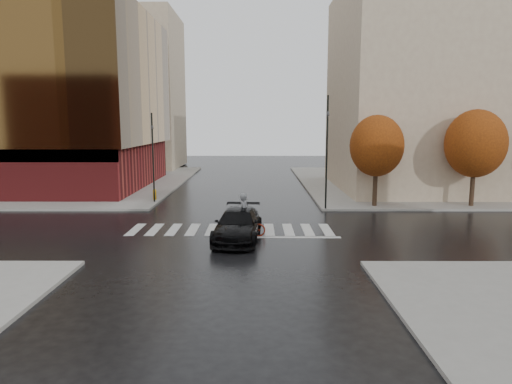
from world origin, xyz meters
TOP-DOWN VIEW (x-y plane):
  - ground at (0.00, 0.00)m, footprint 120.00×120.00m
  - sidewalk_nw at (-21.00, 21.00)m, footprint 30.00×30.00m
  - sidewalk_ne at (21.00, 21.00)m, footprint 30.00×30.00m
  - crosswalk at (0.00, 0.50)m, footprint 12.00×3.00m
  - office_glass at (-22.00, 17.99)m, footprint 27.00×19.00m
  - building_ne_tan at (17.00, 17.00)m, footprint 16.00×16.00m
  - building_nw_far at (-16.00, 37.00)m, footprint 14.00×12.00m
  - tree_ne_a at (10.00, 7.40)m, footprint 3.80×3.80m
  - tree_ne_b at (17.00, 7.40)m, footprint 4.20×4.20m
  - sedan at (0.50, -1.80)m, footprint 2.70×5.71m
  - cyclist at (0.89, -1.00)m, footprint 2.11×0.87m
  - traffic_light_nw at (-6.30, 9.00)m, footprint 0.21×0.19m
  - traffic_light_ne at (6.30, 6.30)m, footprint 0.21×0.23m
  - fire_hydrant at (-6.50, 10.00)m, footprint 0.30×0.30m
  - manhole at (1.04, -1.30)m, footprint 0.77×0.77m

SIDE VIEW (x-z plane):
  - ground at x=0.00m, z-range 0.00..0.00m
  - crosswalk at x=0.00m, z-range 0.00..0.01m
  - manhole at x=1.04m, z-range 0.00..0.01m
  - sidewalk_nw at x=-21.00m, z-range 0.00..0.15m
  - sidewalk_ne at x=21.00m, z-range 0.00..0.15m
  - fire_hydrant at x=-6.50m, z-range 0.19..1.02m
  - cyclist at x=0.89m, z-range -0.37..1.98m
  - sedan at x=0.50m, z-range 0.00..1.61m
  - traffic_light_nw at x=-6.30m, z-range 0.55..7.22m
  - tree_ne_a at x=10.00m, z-range 1.20..7.71m
  - tree_ne_b at x=17.00m, z-range 1.17..8.07m
  - traffic_light_ne at x=6.30m, z-range 0.75..8.53m
  - office_glass at x=-22.00m, z-range 0.28..16.28m
  - building_ne_tan at x=17.00m, z-range 0.15..18.15m
  - building_nw_far at x=-16.00m, z-range 0.15..20.15m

